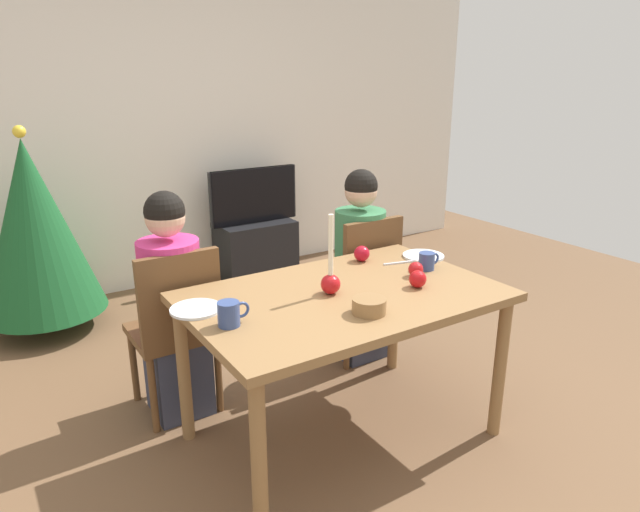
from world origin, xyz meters
The scene contains 20 objects.
ground_plane centered at (0.00, 0.00, 0.00)m, with size 7.68×7.68×0.00m, color brown.
back_wall centered at (0.00, 2.60, 1.30)m, with size 6.40×0.10×2.60m, color silver.
dining_table centered at (0.00, 0.00, 0.67)m, with size 1.40×0.90×0.75m.
chair_left centered at (-0.59, 0.61, 0.51)m, with size 0.40×0.40×0.90m.
chair_right centered at (0.56, 0.61, 0.51)m, with size 0.40×0.40×0.90m.
person_left_child centered at (-0.59, 0.64, 0.57)m, with size 0.30×0.30×1.17m.
person_right_child centered at (0.56, 0.64, 0.57)m, with size 0.30×0.30×1.17m.
tv_stand centered at (0.69, 2.30, 0.24)m, with size 0.64×0.40×0.48m, color black.
tv centered at (0.69, 2.30, 0.71)m, with size 0.79×0.05×0.46m.
christmas_tree centered at (-1.01, 2.09, 0.72)m, with size 0.79×0.79×1.39m.
candle_centerpiece centered at (-0.06, 0.03, 0.82)m, with size 0.09×0.09×0.37m.
plate_left centered at (-0.63, 0.17, 0.76)m, with size 0.22×0.22×0.01m, color silver.
plate_right centered at (0.66, 0.19, 0.76)m, with size 0.22×0.22×0.01m, color silver.
mug_left centered at (-0.58, -0.04, 0.80)m, with size 0.13×0.09×0.10m.
mug_right centered at (0.54, 0.04, 0.79)m, with size 0.12×0.08×0.09m.
fork_right centered at (0.48, 0.18, 0.75)m, with size 0.18×0.01×0.01m, color silver.
bowl_walnuts centered at (-0.04, -0.24, 0.78)m, with size 0.14×0.14×0.06m, color olive.
apple_near_candle centered at (0.42, -0.01, 0.79)m, with size 0.07×0.07×0.07m, color red.
apple_by_left_plate centered at (0.33, -0.13, 0.79)m, with size 0.08×0.08×0.08m, color red.
apple_by_right_mug centered at (0.34, 0.32, 0.79)m, with size 0.08×0.08×0.08m, color #AD0F1F.
Camera 1 is at (-1.37, -1.94, 1.70)m, focal length 31.71 mm.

